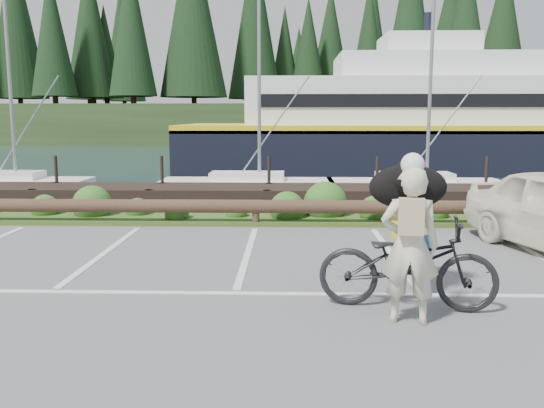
{
  "coord_description": "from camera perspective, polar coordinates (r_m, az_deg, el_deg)",
  "views": [
    {
      "loc": [
        0.74,
        -8.16,
        2.46
      ],
      "look_at": [
        0.48,
        0.73,
        1.1
      ],
      "focal_mm": 38.0,
      "sensor_mm": 36.0,
      "label": 1
    }
  ],
  "objects": [
    {
      "name": "dog",
      "position": [
        8.15,
        13.32,
        1.66
      ],
      "size": [
        0.7,
        1.15,
        0.62
      ],
      "primitive_type": "ellipsoid",
      "rotation": [
        0.0,
        0.0,
        1.4
      ],
      "color": "black",
      "rests_on": "bicycle"
    },
    {
      "name": "cyclist",
      "position": [
        7.01,
        13.48,
        -4.04
      ],
      "size": [
        0.75,
        0.56,
        1.89
      ],
      "primitive_type": "imported",
      "rotation": [
        0.0,
        0.0,
        2.97
      ],
      "color": "beige",
      "rests_on": "ground"
    },
    {
      "name": "bicycle",
      "position": [
        7.61,
        13.25,
        -5.76
      ],
      "size": [
        2.36,
        1.16,
        1.19
      ],
      "primitive_type": "imported",
      "rotation": [
        0.0,
        0.0,
        1.4
      ],
      "color": "black",
      "rests_on": "ground"
    },
    {
      "name": "log_rail",
      "position": [
        13.02,
        -1.6,
        -2.2
      ],
      "size": [
        32.0,
        0.3,
        0.6
      ],
      "primitive_type": null,
      "color": "#443021",
      "rests_on": "ground"
    },
    {
      "name": "vegetation_strip",
      "position": [
        13.7,
        -1.44,
        -1.45
      ],
      "size": [
        34.0,
        1.6,
        0.1
      ],
      "primitive_type": "cube",
      "color": "#3D5B21",
      "rests_on": "ground"
    },
    {
      "name": "ground",
      "position": [
        8.56,
        -3.38,
        -8.03
      ],
      "size": [
        72.0,
        72.0,
        0.0
      ],
      "primitive_type": "plane",
      "color": "#57575A"
    },
    {
      "name": "harbor_backdrop",
      "position": [
        86.67,
        1.47,
        7.07
      ],
      "size": [
        170.0,
        160.0,
        30.0
      ],
      "color": "#182B3A",
      "rests_on": "ground"
    }
  ]
}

